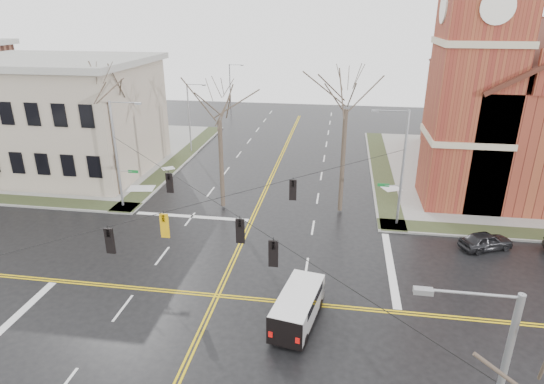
# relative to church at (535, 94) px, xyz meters

# --- Properties ---
(ground) EXTENTS (120.00, 120.00, 0.00)m
(ground) POSITION_rel_church_xyz_m (-24.76, -24.78, -8.43)
(ground) COLOR black
(ground) RESTS_ON ground
(sidewalks) EXTENTS (80.00, 80.00, 0.17)m
(sidewalks) POSITION_rel_church_xyz_m (-24.76, -24.78, -8.36)
(sidewalks) COLOR gray
(sidewalks) RESTS_ON ground
(road_markings) EXTENTS (100.00, 100.00, 0.01)m
(road_markings) POSITION_rel_church_xyz_m (-24.76, -24.78, -8.43)
(road_markings) COLOR gold
(road_markings) RESTS_ON ground
(church) EXTENTS (24.28, 27.48, 27.50)m
(church) POSITION_rel_church_xyz_m (0.00, 0.00, 0.00)
(church) COLOR maroon
(church) RESTS_ON ground
(civic_building_a) EXTENTS (18.00, 14.00, 11.00)m
(civic_building_a) POSITION_rel_church_xyz_m (-46.76, -4.78, -2.93)
(civic_building_a) COLOR #A0937F
(civic_building_a) RESTS_ON ground
(signal_pole_ne) EXTENTS (2.75, 0.22, 9.00)m
(signal_pole_ne) POSITION_rel_church_xyz_m (-13.44, -13.28, -3.48)
(signal_pole_ne) COLOR gray
(signal_pole_ne) RESTS_ON ground
(signal_pole_nw) EXTENTS (2.75, 0.22, 9.00)m
(signal_pole_nw) POSITION_rel_church_xyz_m (-36.09, -13.28, -3.48)
(signal_pole_nw) COLOR gray
(signal_pole_nw) RESTS_ON ground
(span_wires) EXTENTS (23.02, 23.02, 0.03)m
(span_wires) POSITION_rel_church_xyz_m (-24.76, -24.78, -2.23)
(span_wires) COLOR black
(span_wires) RESTS_ON ground
(traffic_signals) EXTENTS (8.21, 8.26, 1.30)m
(traffic_signals) POSITION_rel_church_xyz_m (-24.76, -25.45, -2.98)
(traffic_signals) COLOR black
(traffic_signals) RESTS_ON ground
(streetlight_north_a) EXTENTS (2.30, 0.20, 8.00)m
(streetlight_north_a) POSITION_rel_church_xyz_m (-35.42, 3.22, -3.97)
(streetlight_north_a) COLOR gray
(streetlight_north_a) RESTS_ON ground
(streetlight_north_b) EXTENTS (2.30, 0.20, 8.00)m
(streetlight_north_b) POSITION_rel_church_xyz_m (-35.42, 23.22, -3.97)
(streetlight_north_b) COLOR gray
(streetlight_north_b) RESTS_ON ground
(cargo_van) EXTENTS (2.71, 5.07, 1.83)m
(cargo_van) POSITION_rel_church_xyz_m (-19.74, -26.36, -7.35)
(cargo_van) COLOR white
(cargo_van) RESTS_ON ground
(parked_car_a) EXTENTS (4.07, 2.87, 1.29)m
(parked_car_a) POSITION_rel_church_xyz_m (-7.45, -16.31, -7.79)
(parked_car_a) COLOR black
(parked_car_a) RESTS_ON ground
(tree_nw_far) EXTENTS (4.00, 4.00, 12.61)m
(tree_nw_far) POSITION_rel_church_xyz_m (-37.74, -10.80, 0.68)
(tree_nw_far) COLOR #3D3327
(tree_nw_far) RESTS_ON ground
(tree_nw_near) EXTENTS (4.00, 4.00, 11.19)m
(tree_nw_near) POSITION_rel_church_xyz_m (-27.70, -12.03, -0.33)
(tree_nw_near) COLOR #3D3327
(tree_nw_near) RESTS_ON ground
(tree_ne) EXTENTS (4.00, 4.00, 12.78)m
(tree_ne) POSITION_rel_church_xyz_m (-17.75, -11.44, 0.80)
(tree_ne) COLOR #3D3327
(tree_ne) RESTS_ON ground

